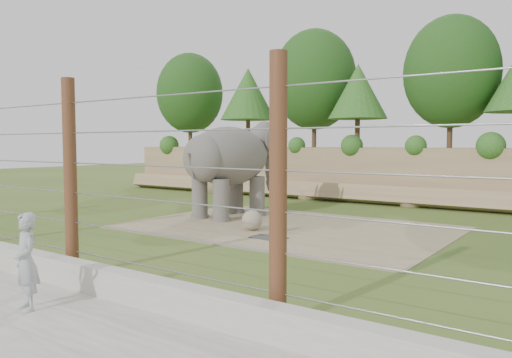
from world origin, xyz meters
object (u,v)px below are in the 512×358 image
Objects in this scene: elephant at (229,170)px; zookeeper at (26,262)px; barrier_fence at (70,178)px; stone_ball at (252,220)px.

elephant is 10.66m from zookeeper.
elephant is 8.55m from barrier_fence.
barrier_fence is (0.04, -6.35, 1.66)m from stone_ball.
stone_ball is at bearing -30.25° from elephant.
stone_ball is (2.38, -1.85, -1.40)m from elephant.
barrier_fence reaches higher than stone_ball.
barrier_fence is 12.85× the size of zookeeper.
barrier_fence is at bearing -89.64° from stone_ball.
barrier_fence is at bearing -65.92° from elephant.
zookeeper is (1.36, -8.08, 0.46)m from stone_ball.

